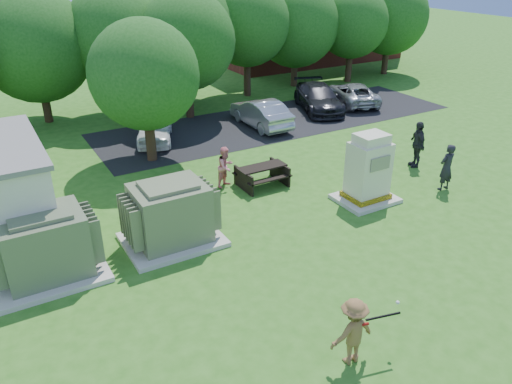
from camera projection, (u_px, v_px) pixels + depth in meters
ground at (329, 289)px, 13.75m from camera, size 120.00×120.00×0.00m
brick_building at (305, 10)px, 41.13m from camera, size 15.00×8.00×8.00m
parking_strip at (279, 120)px, 27.41m from camera, size 20.00×6.00×0.01m
transformer_left at (46, 247)px, 13.90m from camera, size 3.00×2.40×2.07m
transformer_right at (171, 215)px, 15.57m from camera, size 3.00×2.40×2.07m
generator_cabinet at (368, 172)px, 18.13m from camera, size 2.14×1.75×2.61m
picnic_table at (262, 173)px, 19.60m from camera, size 1.92×1.44×0.82m
batter at (353, 332)px, 11.00m from camera, size 1.10×0.66×1.67m
person_by_generator at (446, 167)px, 19.10m from camera, size 0.68×0.46×1.85m
person_at_picnic at (226, 167)px, 19.43m from camera, size 0.98×0.89×1.63m
person_walking_right at (417, 144)px, 21.17m from camera, size 0.91×1.27×2.00m
car_white at (154, 128)px, 24.18m from camera, size 2.94×4.22×1.33m
car_silver_a at (261, 113)px, 26.17m from camera, size 1.57×4.38×1.44m
car_dark at (318, 98)px, 28.83m from camera, size 3.64×5.39×1.45m
car_silver_b at (353, 93)px, 30.07m from camera, size 3.48×4.96×1.26m
batting_equipment at (382, 316)px, 11.07m from camera, size 1.24×0.28×0.17m
tree_row at (150, 37)px, 27.12m from camera, size 41.30×13.30×7.30m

